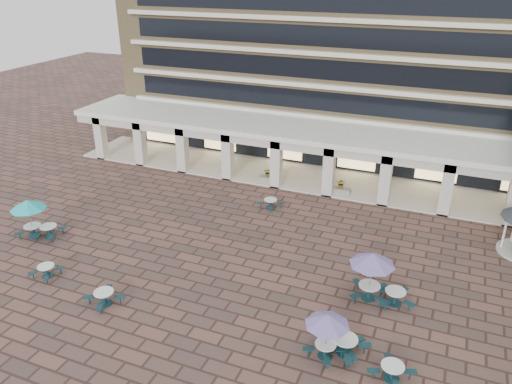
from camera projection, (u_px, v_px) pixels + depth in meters
ground at (236, 273)px, 28.82m from camera, size 120.00×120.00×0.00m
apartment_building at (350, 8)px, 44.92m from camera, size 40.00×15.50×25.20m
retail_arcade at (312, 145)px, 39.99m from camera, size 42.00×6.60×4.40m
picnic_table_1 at (104, 297)px, 26.02m from camera, size 2.13×2.13×0.78m
picnic_table_2 at (345, 344)px, 22.70m from camera, size 2.35×2.35×0.86m
picnic_table_3 at (343, 344)px, 22.80m from camera, size 1.82×1.82×0.79m
picnic_table_4 at (28, 206)px, 31.75m from camera, size 2.26×2.26×2.61m
picnic_table_5 at (46, 270)px, 28.33m from camera, size 1.64×1.64×0.71m
picnic_table_6 at (327, 321)px, 21.89m from camera, size 2.03×2.03×2.35m
picnic_table_7 at (392, 371)px, 21.31m from camera, size 2.08×2.08×0.76m
picnic_table_8 at (49, 230)px, 32.42m from camera, size 1.91×1.91×0.80m
picnic_table_9 at (271, 203)px, 36.25m from camera, size 1.94×1.94×0.71m
picnic_table_10 at (395, 296)px, 26.04m from camera, size 2.20×2.20×0.82m
picnic_table_11 at (372, 261)px, 25.66m from camera, size 2.40×2.40×2.78m
planter_left at (268, 177)px, 40.48m from camera, size 1.50×0.69×1.24m
planter_right at (341, 188)px, 38.39m from camera, size 1.50×0.66×1.28m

